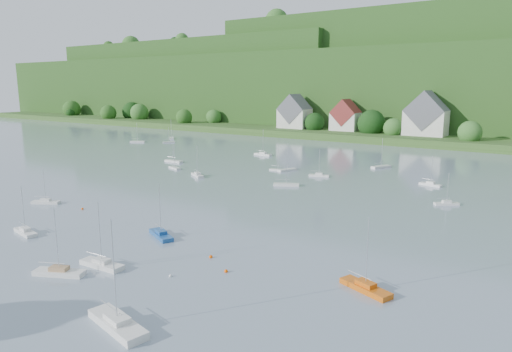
# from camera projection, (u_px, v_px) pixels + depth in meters

# --- Properties ---
(far_shore_strip) EXTENTS (600.00, 60.00, 3.00)m
(far_shore_strip) POSITION_uv_depth(u_px,v_px,m) (420.00, 136.00, 198.06)
(far_shore_strip) COLOR #2E4E1D
(far_shore_strip) RESTS_ON ground
(forested_ridge) EXTENTS (620.00, 181.22, 69.89)m
(forested_ridge) POSITION_uv_depth(u_px,v_px,m) (457.00, 85.00, 249.38)
(forested_ridge) COLOR #193F14
(forested_ridge) RESTS_ON ground
(village_building_0) EXTENTS (14.00, 10.40, 16.00)m
(village_building_0) POSITION_uv_depth(u_px,v_px,m) (295.00, 114.00, 216.18)
(village_building_0) COLOR beige
(village_building_0) RESTS_ON far_shore_strip
(village_building_1) EXTENTS (12.00, 9.36, 14.00)m
(village_building_1) POSITION_uv_depth(u_px,v_px,m) (346.00, 118.00, 204.20)
(village_building_1) COLOR beige
(village_building_1) RESTS_ON far_shore_strip
(village_building_2) EXTENTS (16.00, 11.44, 18.00)m
(village_building_2) POSITION_uv_depth(u_px,v_px,m) (426.00, 117.00, 183.85)
(village_building_2) COLOR beige
(village_building_2) RESTS_ON far_shore_strip
(near_sailboat_0) EXTENTS (5.89, 2.54, 7.70)m
(near_sailboat_0) POSITION_uv_depth(u_px,v_px,m) (25.00, 231.00, 71.40)
(near_sailboat_0) COLOR silver
(near_sailboat_0) RESTS_ON ground
(near_sailboat_1) EXTENTS (6.41, 4.19, 8.43)m
(near_sailboat_1) POSITION_uv_depth(u_px,v_px,m) (161.00, 234.00, 69.95)
(near_sailboat_1) COLOR #1C4C8E
(near_sailboat_1) RESTS_ON ground
(near_sailboat_2) EXTENTS (6.44, 4.25, 8.48)m
(near_sailboat_2) POSITION_uv_depth(u_px,v_px,m) (59.00, 272.00, 55.87)
(near_sailboat_2) COLOR silver
(near_sailboat_2) RESTS_ON ground
(near_sailboat_3) EXTENTS (6.53, 2.21, 8.67)m
(near_sailboat_3) POSITION_uv_depth(u_px,v_px,m) (102.00, 264.00, 58.36)
(near_sailboat_3) COLOR silver
(near_sailboat_3) RESTS_ON ground
(near_sailboat_4) EXTENTS (8.33, 3.88, 10.85)m
(near_sailboat_4) POSITION_uv_depth(u_px,v_px,m) (117.00, 323.00, 43.64)
(near_sailboat_4) COLOR silver
(near_sailboat_4) RESTS_ON ground
(near_sailboat_5) EXTENTS (6.63, 3.95, 8.66)m
(near_sailboat_5) POSITION_uv_depth(u_px,v_px,m) (366.00, 287.00, 51.61)
(near_sailboat_5) COLOR #C9580D
(near_sailboat_5) RESTS_ON ground
(near_sailboat_6) EXTENTS (5.45, 4.00, 7.30)m
(near_sailboat_6) POSITION_uv_depth(u_px,v_px,m) (46.00, 202.00, 89.79)
(near_sailboat_6) COLOR silver
(near_sailboat_6) RESTS_ON ground
(mooring_buoy_1) EXTENTS (0.37, 0.37, 0.37)m
(mooring_buoy_1) POSITION_uv_depth(u_px,v_px,m) (170.00, 277.00, 55.48)
(mooring_buoy_1) COLOR white
(mooring_buoy_1) RESTS_ON ground
(mooring_buoy_2) EXTENTS (0.47, 0.47, 0.47)m
(mooring_buoy_2) POSITION_uv_depth(u_px,v_px,m) (226.00, 272.00, 56.83)
(mooring_buoy_2) COLOR #FB5100
(mooring_buoy_2) RESTS_ON ground
(mooring_buoy_3) EXTENTS (0.49, 0.49, 0.49)m
(mooring_buoy_3) POSITION_uv_depth(u_px,v_px,m) (211.00, 258.00, 61.59)
(mooring_buoy_3) COLOR #FB5100
(mooring_buoy_3) RESTS_ON ground
(mooring_buoy_5) EXTENTS (0.43, 0.43, 0.43)m
(mooring_buoy_5) POSITION_uv_depth(u_px,v_px,m) (82.00, 209.00, 85.63)
(mooring_buoy_5) COLOR #FB5100
(mooring_buoy_5) RESTS_ON ground
(far_sailboat_cluster) EXTENTS (207.26, 66.96, 8.71)m
(far_sailboat_cluster) POSITION_uv_depth(u_px,v_px,m) (357.00, 168.00, 126.44)
(far_sailboat_cluster) COLOR silver
(far_sailboat_cluster) RESTS_ON ground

